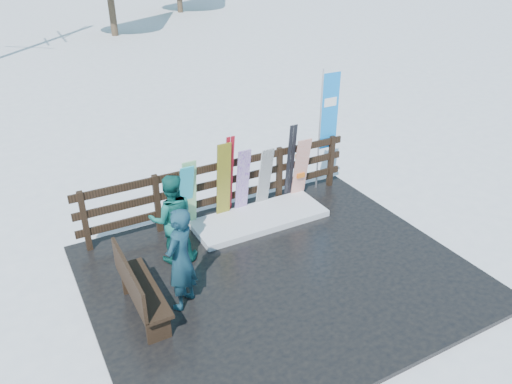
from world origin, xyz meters
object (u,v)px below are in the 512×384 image
person_front (180,259)px  rental_flag (327,116)px  bench (138,288)px  snowboard_1 (189,195)px  person_back (172,219)px  snowboard_3 (243,182)px  snowboard_2 (224,182)px  snowboard_0 (186,197)px  snowboard_5 (301,169)px  snowboard_4 (265,179)px

person_front → rental_flag: bearing=169.7°
bench → snowboard_1: bearing=50.4°
bench → person_back: 1.49m
snowboard_3 → person_back: size_ratio=0.91×
snowboard_1 → snowboard_2: size_ratio=0.88×
snowboard_0 → snowboard_1: 0.08m
snowboard_2 → rental_flag: 2.65m
snowboard_2 → snowboard_3: (0.40, 0.00, -0.10)m
snowboard_0 → person_back: person_back is taller
person_back → snowboard_5: bearing=-151.5°
snowboard_4 → rental_flag: bearing=9.4°
bench → snowboard_5: size_ratio=1.09×
bench → snowboard_1: size_ratio=1.04×
snowboard_1 → snowboard_4: 1.58m
snowboard_3 → snowboard_5: (1.33, -0.00, -0.03)m
snowboard_0 → snowboard_1: snowboard_1 is taller
snowboard_1 → snowboard_4: size_ratio=1.05×
snowboard_3 → rental_flag: rental_flag is taller
snowboard_5 → rental_flag: (0.78, 0.27, 0.92)m
snowboard_1 → snowboard_5: size_ratio=1.04×
snowboard_1 → rental_flag: rental_flag is taller
snowboard_0 → snowboard_4: bearing=0.0°
snowboard_3 → snowboard_4: snowboard_3 is taller
snowboard_2 → snowboard_4: size_ratio=1.19×
snowboard_4 → rental_flag: 1.89m
person_front → snowboard_2: bearing=-168.1°
snowboard_1 → person_front: person_front is taller
bench → person_back: bearing=49.7°
rental_flag → snowboard_2: bearing=-173.9°
snowboard_2 → person_back: snowboard_2 is taller
snowboard_4 → rental_flag: (1.62, 0.27, 0.93)m
rental_flag → person_back: rental_flag is taller
snowboard_1 → snowboard_3: snowboard_1 is taller
snowboard_4 → rental_flag: size_ratio=0.53×
bench → snowboard_3: snowboard_3 is taller
person_back → snowboard_0: bearing=-110.9°
bench → snowboard_3: size_ratio=1.05×
bench → rental_flag: rental_flag is taller
snowboard_5 → person_front: person_front is taller
snowboard_3 → snowboard_1: bearing=180.0°
snowboard_5 → person_back: person_back is taller
bench → rental_flag: 5.34m
snowboard_2 → rental_flag: size_ratio=0.63×
person_back → bench: bearing=63.9°
snowboard_0 → snowboard_2: snowboard_2 is taller
snowboard_5 → person_front: 3.86m
snowboard_3 → rental_flag: 2.31m
snowboard_5 → snowboard_3: bearing=180.0°
snowboard_1 → snowboard_5: bearing=-0.0°
snowboard_4 → snowboard_1: bearing=180.0°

